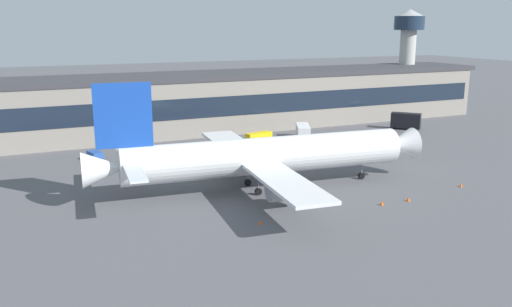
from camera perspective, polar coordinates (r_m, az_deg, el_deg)
ground_plane at (r=88.67m, az=3.46°, el=-3.52°), size 600.00×600.00×0.00m
terminal_building at (r=134.71m, az=-7.07°, el=5.36°), size 167.96×19.64×14.21m
airliner at (r=85.68m, az=0.55°, el=-0.27°), size 55.79×47.49×17.88m
control_tower at (r=171.48m, az=15.74°, el=10.67°), size 8.92×8.92×30.37m
catering_truck at (r=141.86m, az=15.49°, el=3.40°), size 6.73×7.10×4.15m
fuel_truck at (r=125.07m, az=4.98°, el=2.35°), size 6.07×8.80×3.35m
belt_loader at (r=122.89m, az=0.25°, el=1.86°), size 6.69×3.38×1.95m
baggage_tug at (r=109.62m, az=-16.66°, el=-0.18°), size 2.84×3.99×1.85m
traffic_cone_0 at (r=84.45m, az=15.81°, el=-4.64°), size 0.57×0.57×0.71m
traffic_cone_1 at (r=81.69m, az=13.15°, el=-5.10°), size 0.55×0.55×0.69m
traffic_cone_2 at (r=94.47m, az=20.84°, el=-3.12°), size 0.53×0.53×0.66m
traffic_cone_3 at (r=72.27m, az=0.48°, el=-7.25°), size 0.47×0.47×0.58m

